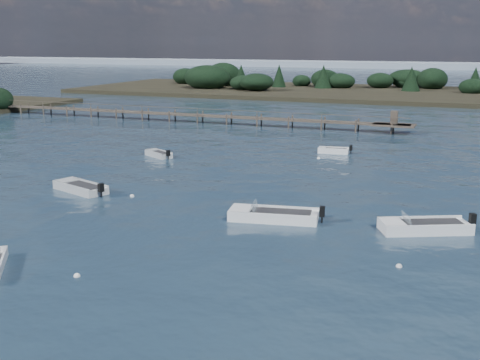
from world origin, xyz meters
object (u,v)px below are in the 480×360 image
at_px(tender_far_grey, 159,155).
at_px(jetty, 200,115).
at_px(dinghy_mid_grey, 81,189).
at_px(dinghy_mid_white_a, 273,217).
at_px(dinghy_mid_white_b, 424,228).
at_px(tender_far_white, 333,152).

distance_m(tender_far_grey, jetty, 24.71).
relative_size(dinghy_mid_grey, dinghy_mid_white_a, 0.84).
height_order(dinghy_mid_grey, tender_far_grey, dinghy_mid_grey).
relative_size(dinghy_mid_grey, tender_far_grey, 1.50).
bearing_deg(dinghy_mid_white_b, dinghy_mid_white_a, -173.10).
relative_size(dinghy_mid_grey, jetty, 0.08).
bearing_deg(jetty, dinghy_mid_white_b, -49.39).
relative_size(tender_far_grey, tender_far_white, 1.00).
bearing_deg(tender_far_white, dinghy_mid_white_a, -85.65).
bearing_deg(tender_far_white, tender_far_grey, -151.99).
height_order(dinghy_mid_white_b, jetty, jetty).
height_order(dinghy_mid_white_a, dinghy_mid_white_b, dinghy_mid_white_b).
bearing_deg(dinghy_mid_white_b, tender_far_grey, 150.55).
relative_size(dinghy_mid_white_a, tender_far_white, 1.78).
relative_size(dinghy_mid_white_a, tender_far_grey, 1.77).
height_order(dinghy_mid_grey, dinghy_mid_white_a, dinghy_mid_white_a).
bearing_deg(dinghy_mid_grey, dinghy_mid_white_a, -5.81).
bearing_deg(tender_far_white, jetty, 144.73).
bearing_deg(jetty, dinghy_mid_grey, -77.55).
distance_m(dinghy_mid_white_a, tender_far_white, 23.83).
distance_m(dinghy_mid_white_a, tender_far_grey, 23.11).
xyz_separation_m(dinghy_mid_white_a, jetty, (-23.92, 39.40, 0.81)).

